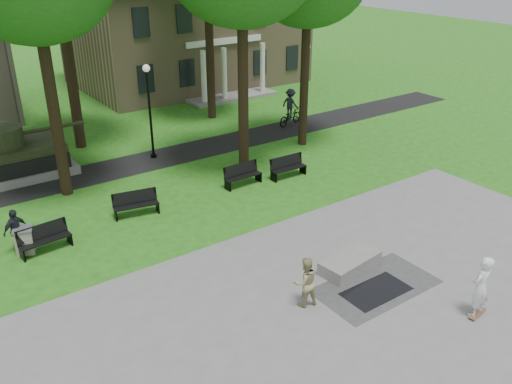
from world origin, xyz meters
The scene contains 18 objects.
ground centered at (0.00, 0.00, 0.00)m, with size 120.00×120.00×0.00m, color #236016.
plaza centered at (0.00, -5.00, 0.01)m, with size 22.00×16.00×0.02m, color gray.
footpath centered at (0.00, 12.00, 0.01)m, with size 44.00×2.60×0.01m, color black.
building_right centered at (10.00, 26.00, 4.34)m, with size 17.00×12.00×8.60m.
lamp_mid centered at (0.50, 12.30, 2.79)m, with size 0.36×0.36×4.73m.
lamp_right centered at (10.50, 12.30, 2.79)m, with size 0.36×0.36×4.73m.
puddle centered at (1.15, -2.44, 0.02)m, with size 2.20×1.20×0.00m, color black.
concrete_block centered at (1.39, -1.01, 0.24)m, with size 2.20×1.00×0.45m, color gray.
skateboard centered at (2.71, -4.99, 0.06)m, with size 0.78×0.20×0.07m, color brown.
skateboarder centered at (2.69, -4.94, 1.00)m, with size 0.72×0.47×1.97m, color white.
friend_watching centered at (-1.13, -1.64, 0.83)m, with size 0.79×0.61×1.62m, color tan.
pedestrian_walker centered at (-7.42, 6.67, 0.81)m, with size 0.96×0.40×1.63m, color black.
cyclist centered at (9.54, 12.51, 0.90)m, with size 2.10×1.26×2.19m.
park_bench_0 centered at (-6.63, 6.12, 0.52)m, with size 1.84×0.70×1.00m.
park_bench_1 centered at (-2.86, 6.87, 0.52)m, with size 1.85×0.86×1.00m.
park_bench_2 centered at (2.29, 6.84, 0.52)m, with size 1.81×0.57×1.00m.
park_bench_3 centered at (4.55, 6.41, 0.52)m, with size 1.81×0.57×1.00m.
trash_bin centered at (-7.24, 6.41, 0.49)m, with size 0.84×0.84×0.96m.
Camera 1 is at (-10.11, -11.82, 10.08)m, focal length 38.00 mm.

